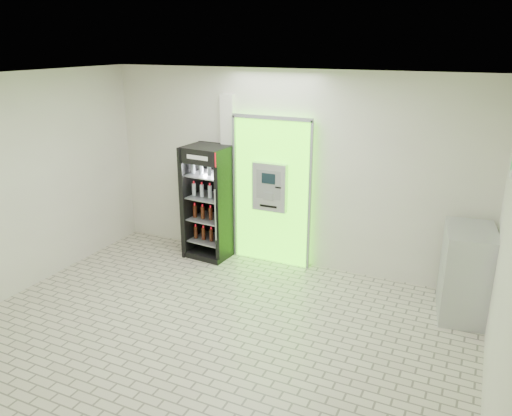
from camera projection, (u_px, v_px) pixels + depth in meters
The scene contains 6 objects.
ground at pixel (207, 339), 5.94m from camera, with size 6.00×6.00×0.00m, color beige.
room_shell at pixel (202, 191), 5.35m from camera, with size 6.00×6.00×6.00m.
atm_assembly at pixel (272, 190), 7.72m from camera, with size 1.30×0.24×2.33m.
pillar at pixel (229, 176), 8.02m from camera, with size 0.22×0.11×2.60m.
beverage_cooler at pixel (210, 204), 8.02m from camera, with size 0.73×0.68×1.83m.
steel_cabinet at pixel (466, 273), 6.31m from camera, with size 0.70×0.95×1.17m.
Camera 1 is at (2.69, -4.41, 3.38)m, focal length 35.00 mm.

